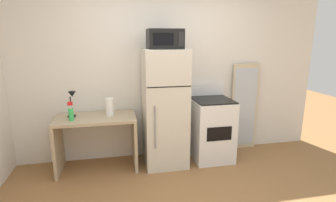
# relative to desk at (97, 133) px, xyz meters

# --- Properties ---
(wall_back_white) EXTENTS (5.00, 0.10, 2.60)m
(wall_back_white) POSITION_rel_desk_xyz_m (0.99, 0.35, 0.78)
(wall_back_white) COLOR silver
(wall_back_white) RESTS_ON ground
(desk) EXTENTS (1.07, 0.57, 0.75)m
(desk) POSITION_rel_desk_xyz_m (0.00, 0.00, 0.00)
(desk) COLOR tan
(desk) RESTS_ON ground
(desk_lamp) EXTENTS (0.14, 0.12, 0.35)m
(desk_lamp) POSITION_rel_desk_xyz_m (-0.29, 0.05, 0.47)
(desk_lamp) COLOR black
(desk_lamp) RESTS_ON desk
(paper_towel_roll) EXTENTS (0.11, 0.11, 0.24)m
(paper_towel_roll) POSITION_rel_desk_xyz_m (0.19, 0.03, 0.35)
(paper_towel_roll) COLOR white
(paper_towel_roll) RESTS_ON desk
(spray_bottle) EXTENTS (0.06, 0.06, 0.25)m
(spray_bottle) POSITION_rel_desk_xyz_m (-0.29, -0.11, 0.33)
(spray_bottle) COLOR green
(spray_bottle) RESTS_ON desk
(refrigerator) EXTENTS (0.59, 0.64, 1.64)m
(refrigerator) POSITION_rel_desk_xyz_m (0.95, -0.02, 0.31)
(refrigerator) COLOR beige
(refrigerator) RESTS_ON ground
(microwave) EXTENTS (0.46, 0.35, 0.26)m
(microwave) POSITION_rel_desk_xyz_m (0.95, -0.04, 1.26)
(microwave) COLOR black
(microwave) RESTS_ON refrigerator
(oven_range) EXTENTS (0.56, 0.61, 1.10)m
(oven_range) POSITION_rel_desk_xyz_m (1.66, -0.01, -0.05)
(oven_range) COLOR white
(oven_range) RESTS_ON ground
(leaning_mirror) EXTENTS (0.44, 0.03, 1.40)m
(leaning_mirror) POSITION_rel_desk_xyz_m (2.31, 0.24, 0.18)
(leaning_mirror) COLOR #C6B793
(leaning_mirror) RESTS_ON ground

